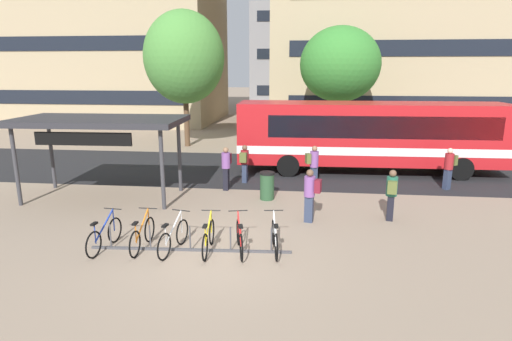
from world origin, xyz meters
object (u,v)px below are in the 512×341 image
(parked_bicycle_orange_1, at_px, (142,235))
(street_tree_1, at_px, (184,58))
(transit_shelter, at_px, (98,124))
(commuter_maroon_pack_1, at_px, (226,165))
(parked_bicycle_blue_0, at_px, (105,236))
(parked_bicycle_white_2, at_px, (174,238))
(parked_bicycle_red_4, at_px, (240,239))
(commuter_olive_pack_4, at_px, (449,166))
(commuter_olive_pack_2, at_px, (392,192))
(commuter_maroon_pack_5, at_px, (311,192))
(commuter_olive_pack_3, at_px, (313,163))
(parked_bicycle_yellow_3, at_px, (208,238))
(street_tree_0, at_px, (340,64))
(city_bus, at_px, (369,134))
(commuter_olive_pack_0, at_px, (245,161))
(trash_bin, at_px, (267,186))
(parked_bicycle_white_5, at_px, (275,238))

(parked_bicycle_orange_1, relative_size, street_tree_1, 0.21)
(transit_shelter, height_order, commuter_maroon_pack_1, transit_shelter)
(parked_bicycle_blue_0, xyz_separation_m, commuter_maroon_pack_1, (2.19, 5.98, 0.62))
(parked_bicycle_white_2, relative_size, parked_bicycle_red_4, 1.01)
(commuter_olive_pack_4, bearing_deg, commuter_maroon_pack_1, -28.83)
(commuter_olive_pack_4, bearing_deg, commuter_olive_pack_2, 17.06)
(parked_bicycle_red_4, distance_m, commuter_maroon_pack_1, 5.95)
(commuter_maroon_pack_5, distance_m, street_tree_1, 15.29)
(commuter_olive_pack_3, bearing_deg, parked_bicycle_yellow_3, -129.85)
(street_tree_0, bearing_deg, commuter_maroon_pack_5, -97.45)
(parked_bicycle_white_2, distance_m, commuter_olive_pack_2, 6.85)
(city_bus, xyz_separation_m, transit_shelter, (-10.31, -5.24, 1.01))
(commuter_olive_pack_0, distance_m, trash_bin, 2.51)
(parked_bicycle_red_4, height_order, commuter_maroon_pack_5, commuter_maroon_pack_5)
(commuter_olive_pack_3, height_order, street_tree_0, street_tree_0)
(commuter_maroon_pack_1, bearing_deg, commuter_olive_pack_0, 159.18)
(parked_bicycle_red_4, bearing_deg, parked_bicycle_white_5, -95.44)
(parked_bicycle_white_2, xyz_separation_m, commuter_olive_pack_2, (6.11, 3.04, 0.56))
(transit_shelter, relative_size, commuter_olive_pack_3, 3.60)
(transit_shelter, bearing_deg, parked_bicycle_white_5, -33.18)
(street_tree_0, bearing_deg, parked_bicycle_orange_1, -110.44)
(parked_bicycle_orange_1, relative_size, parked_bicycle_white_2, 1.01)
(transit_shelter, bearing_deg, commuter_maroon_pack_5, -14.54)
(transit_shelter, distance_m, commuter_olive_pack_0, 5.90)
(parked_bicycle_red_4, relative_size, transit_shelter, 0.28)
(commuter_olive_pack_4, bearing_deg, parked_bicycle_white_5, 10.34)
(transit_shelter, xyz_separation_m, commuter_maroon_pack_5, (7.58, -1.72, -1.81))
(parked_bicycle_yellow_3, relative_size, commuter_maroon_pack_1, 1.00)
(commuter_olive_pack_0, bearing_deg, parked_bicycle_white_5, -159.28)
(parked_bicycle_orange_1, height_order, street_tree_0, street_tree_0)
(transit_shelter, distance_m, commuter_olive_pack_4, 13.47)
(commuter_olive_pack_2, relative_size, commuter_maroon_pack_5, 0.97)
(commuter_maroon_pack_1, distance_m, commuter_maroon_pack_5, 4.63)
(city_bus, xyz_separation_m, parked_bicycle_orange_1, (-7.19, -9.50, -1.39))
(city_bus, xyz_separation_m, commuter_olive_pack_2, (-0.21, -6.53, -0.83))
(city_bus, distance_m, commuter_olive_pack_0, 6.03)
(parked_bicycle_white_5, distance_m, commuter_olive_pack_4, 9.30)
(commuter_olive_pack_0, xyz_separation_m, commuter_maroon_pack_5, (2.68, -4.43, 0.05))
(parked_bicycle_red_4, xyz_separation_m, commuter_olive_pack_0, (-0.82, 6.89, 0.54))
(parked_bicycle_red_4, xyz_separation_m, commuter_olive_pack_4, (7.36, 6.80, 0.58))
(parked_bicycle_red_4, bearing_deg, parked_bicycle_orange_1, 78.60)
(city_bus, relative_size, parked_bicycle_orange_1, 7.01)
(commuter_olive_pack_0, bearing_deg, parked_bicycle_red_4, -166.85)
(commuter_olive_pack_3, height_order, commuter_maroon_pack_5, commuter_maroon_pack_5)
(parked_bicycle_white_5, xyz_separation_m, commuter_maroon_pack_5, (0.95, 2.33, 0.59))
(city_bus, bearing_deg, parked_bicycle_white_2, 55.25)
(transit_shelter, bearing_deg, street_tree_0, 51.69)
(parked_bicycle_blue_0, bearing_deg, trash_bin, -32.86)
(commuter_olive_pack_4, relative_size, street_tree_1, 0.21)
(parked_bicycle_yellow_3, bearing_deg, parked_bicycle_red_4, -87.70)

